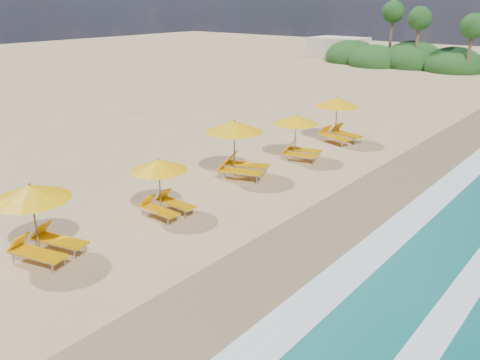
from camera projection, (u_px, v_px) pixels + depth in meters
ground at (240, 209)px, 19.29m from camera, size 160.00×160.00×0.00m
wet_sand at (331, 238)px, 16.91m from camera, size 4.00×160.00×0.01m
surf_foam at (409, 263)px, 15.31m from camera, size 4.00×160.00×0.01m
station_1 at (39, 216)px, 15.29m from camera, size 3.06×2.96×2.46m
station_2 at (163, 183)px, 18.44m from camera, size 2.35×2.16×2.19m
station_3 at (239, 145)px, 22.40m from camera, size 3.42×3.36×2.65m
station_4 at (299, 134)px, 24.93m from camera, size 2.93×2.86×2.31m
station_5 at (339, 117)px, 27.92m from camera, size 3.17×3.06×2.56m
treeline at (420, 59)px, 58.01m from camera, size 25.80×8.80×9.74m
beach_building at (338, 48)px, 66.84m from camera, size 7.00×5.00×2.80m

